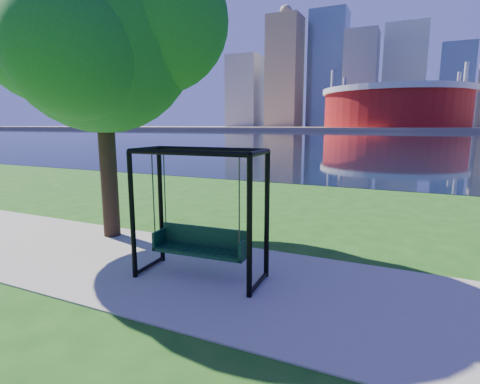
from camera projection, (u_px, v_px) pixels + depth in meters
The scene contains 8 objects.
ground at pixel (240, 272), 7.82m from camera, with size 900.00×900.00×0.00m, color #1E5114.
path at pixel (230, 280), 7.38m from camera, with size 120.00×4.00×0.03m, color #9E937F.
river at pixel (404, 137), 98.73m from camera, with size 900.00×180.00×0.02m, color black.
far_bank at pixel (413, 128), 280.36m from camera, with size 900.00×228.00×2.00m, color #937F60.
stadium at pixel (395, 106), 218.95m from camera, with size 83.00×83.00×32.00m.
skyline at pixel (411, 82), 287.97m from camera, with size 392.00×66.00×96.50m.
swing at pixel (200, 217), 7.35m from camera, with size 2.60×1.26×2.60m.
park_tree at pixel (100, 31), 9.51m from camera, with size 6.25×5.64×7.76m.
Camera 1 is at (3.14, -6.71, 3.03)m, focal length 28.00 mm.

